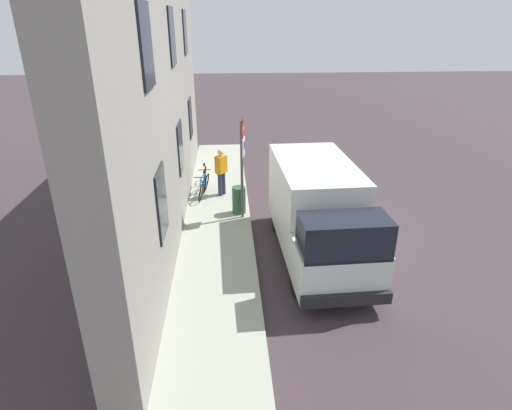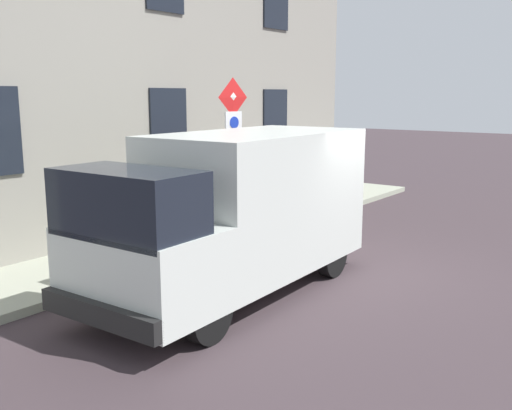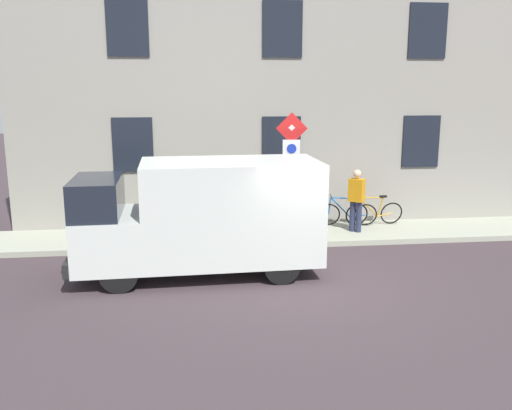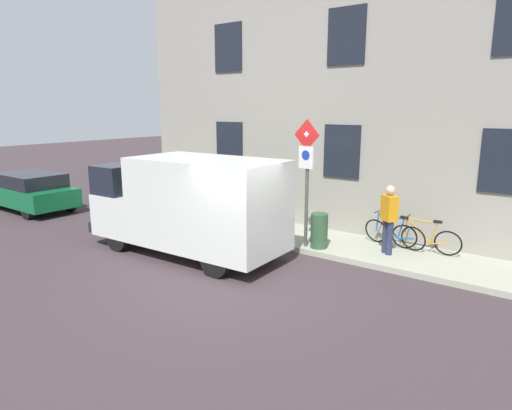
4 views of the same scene
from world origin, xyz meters
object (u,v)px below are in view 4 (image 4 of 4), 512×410
(pedestrian, at_px, (389,217))
(bicycle_orange, at_px, (425,238))
(delivery_van, at_px, (189,203))
(bicycle_blue, at_px, (394,233))
(litter_bin, at_px, (319,231))
(parked_hatchback, at_px, (30,191))
(sign_post_stacked, at_px, (306,165))

(pedestrian, bearing_deg, bicycle_orange, -10.49)
(delivery_van, bearing_deg, bicycle_orange, -148.57)
(bicycle_blue, height_order, litter_bin, litter_bin)
(bicycle_orange, distance_m, pedestrian, 1.13)
(bicycle_orange, relative_size, litter_bin, 1.91)
(delivery_van, relative_size, bicycle_orange, 3.14)
(parked_hatchback, relative_size, litter_bin, 4.46)
(delivery_van, relative_size, litter_bin, 5.99)
(litter_bin, bearing_deg, parked_hatchback, 99.92)
(bicycle_blue, relative_size, litter_bin, 1.91)
(sign_post_stacked, distance_m, bicycle_orange, 3.48)
(bicycle_blue, xyz_separation_m, litter_bin, (-1.21, 1.54, 0.08))
(delivery_van, bearing_deg, bicycle_blue, -143.77)
(litter_bin, bearing_deg, bicycle_blue, -51.71)
(delivery_van, xyz_separation_m, litter_bin, (2.05, -2.62, -0.74))
(pedestrian, distance_m, litter_bin, 1.77)
(bicycle_blue, bearing_deg, parked_hatchback, 22.65)
(parked_hatchback, distance_m, bicycle_orange, 13.57)
(sign_post_stacked, height_order, litter_bin, sign_post_stacked)
(pedestrian, bearing_deg, litter_bin, 148.21)
(sign_post_stacked, xyz_separation_m, parked_hatchback, (-1.76, 10.53, -1.54))
(delivery_van, xyz_separation_m, bicycle_blue, (3.26, -4.15, -0.82))
(delivery_van, distance_m, litter_bin, 3.40)
(sign_post_stacked, height_order, parked_hatchback, sign_post_stacked)
(parked_hatchback, bearing_deg, pedestrian, -168.30)
(parked_hatchback, distance_m, pedestrian, 12.72)
(delivery_van, height_order, bicycle_orange, delivery_van)
(bicycle_blue, bearing_deg, delivery_van, 46.70)
(delivery_van, relative_size, bicycle_blue, 3.14)
(sign_post_stacked, height_order, pedestrian, sign_post_stacked)
(litter_bin, bearing_deg, sign_post_stacked, 111.68)
(bicycle_orange, bearing_deg, bicycle_blue, -2.90)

